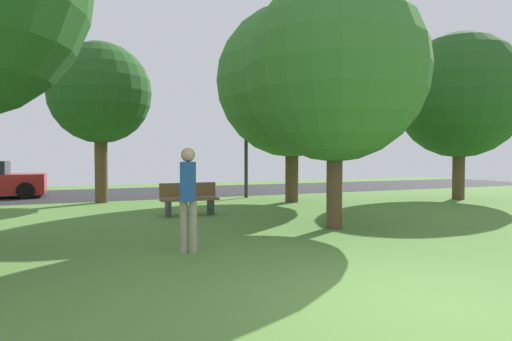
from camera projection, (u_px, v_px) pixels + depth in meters
The scene contains 9 objects.
ground_plane at pixel (429, 306), 4.69m from camera, with size 44.00×44.00×0.00m, color #547F38.
road_strip at pixel (162, 192), 19.43m from camera, with size 44.00×6.40×0.01m, color #28282B.
oak_tree_left at pixel (292, 82), 15.18m from camera, with size 5.38×5.38×6.99m.
maple_tree_near at pixel (460, 96), 16.20m from camera, with size 4.71×4.71×6.31m.
birch_tree_lone at pixel (335, 71), 9.62m from camera, with size 4.14×4.14×5.66m.
maple_tree_far at pixel (100, 94), 15.00m from camera, with size 3.54×3.54×5.65m.
person_catcher at pixel (188, 194), 7.27m from camera, with size 0.33×0.38×1.80m.
park_bench at pixel (189, 199), 11.90m from camera, with size 1.60×0.45×0.90m.
street_lamp_post at pixel (246, 141), 16.88m from camera, with size 0.14×0.14×4.50m, color #2D2D33.
Camera 1 is at (-3.56, -3.53, 1.66)m, focal length 29.95 mm.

